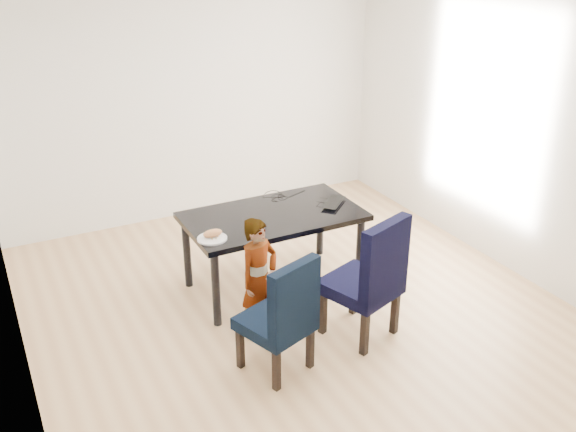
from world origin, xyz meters
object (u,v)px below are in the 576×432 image
dining_table (273,250)px  plate (212,239)px  child (259,278)px  laptop (328,202)px  chair_right (361,276)px  chair_left (275,313)px

dining_table → plate: bearing=-161.1°
child → plate: child is taller
dining_table → laptop: 0.69m
chair_right → child: 0.83m
chair_left → child: bearing=60.0°
plate → laptop: bearing=9.5°
child → plate: bearing=98.9°
chair_right → child: chair_right is taller
plate → child: bearing=-60.8°
child → chair_left: bearing=-121.0°
child → laptop: child is taller
chair_left → chair_right: 0.84m
chair_right → laptop: chair_right is taller
dining_table → child: 0.80m
chair_left → child: child is taller
laptop → dining_table: bearing=-44.1°
dining_table → chair_left: (-0.54, -1.12, 0.11)m
chair_left → laptop: size_ratio=2.80×
chair_right → laptop: bearing=55.2°
laptop → chair_right: bearing=32.7°
plate → laptop: size_ratio=0.72×
child → laptop: 1.22m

